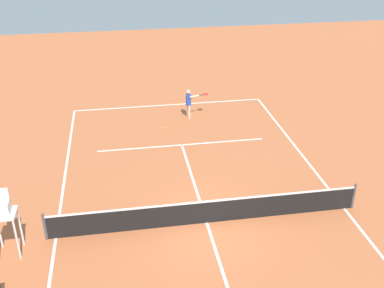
# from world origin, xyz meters

# --- Properties ---
(ground_plane) EXTENTS (60.00, 60.00, 0.00)m
(ground_plane) POSITION_xyz_m (0.00, 0.00, 0.00)
(ground_plane) COLOR #B76038
(court_lines) EXTENTS (10.88, 22.91, 0.01)m
(court_lines) POSITION_xyz_m (0.00, 0.00, 0.00)
(court_lines) COLOR white
(court_lines) RESTS_ON ground
(tennis_net) EXTENTS (11.48, 0.10, 1.07)m
(tennis_net) POSITION_xyz_m (0.00, 0.00, 0.50)
(tennis_net) COLOR #4C4C51
(tennis_net) RESTS_ON ground
(player_serving) EXTENTS (1.29, 0.49, 1.62)m
(player_serving) POSITION_xyz_m (-0.89, -9.42, 0.96)
(player_serving) COLOR beige
(player_serving) RESTS_ON ground
(tennis_ball) EXTENTS (0.07, 0.07, 0.07)m
(tennis_ball) POSITION_xyz_m (0.57, -8.24, 0.03)
(tennis_ball) COLOR #CCE033
(tennis_ball) RESTS_ON ground
(umpire_chair) EXTENTS (0.80, 0.80, 2.41)m
(umpire_chair) POSITION_xyz_m (6.78, 0.51, 1.61)
(umpire_chair) COLOR silver
(umpire_chair) RESTS_ON ground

